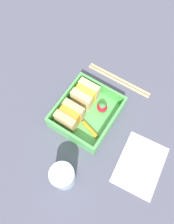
{
  "coord_description": "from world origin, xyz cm",
  "views": [
    {
      "loc": [
        -18.98,
        -12.22,
        54.81
      ],
      "look_at": [
        0.0,
        0.0,
        2.7
      ],
      "focal_mm": 35.0,
      "sensor_mm": 36.0,
      "label": 1
    }
  ],
  "objects_px": {
    "sandwich_center_left": "(85,94)",
    "carrot_stick_far_left": "(90,129)",
    "strawberry_far_left": "(102,107)",
    "folded_napkin": "(140,165)",
    "chopstick_pair": "(119,79)",
    "drinking_glass": "(63,176)",
    "sandwich_left": "(70,116)"
  },
  "relations": [
    {
      "from": "folded_napkin",
      "to": "carrot_stick_far_left",
      "type": "bearing_deg",
      "value": 87.55
    },
    {
      "from": "carrot_stick_far_left",
      "to": "chopstick_pair",
      "type": "relative_size",
      "value": 0.27
    },
    {
      "from": "strawberry_far_left",
      "to": "chopstick_pair",
      "type": "relative_size",
      "value": 0.17
    },
    {
      "from": "sandwich_left",
      "to": "drinking_glass",
      "type": "relative_size",
      "value": 0.75
    },
    {
      "from": "chopstick_pair",
      "to": "strawberry_far_left",
      "type": "bearing_deg",
      "value": -175.39
    },
    {
      "from": "folded_napkin",
      "to": "sandwich_center_left",
      "type": "bearing_deg",
      "value": 70.27
    },
    {
      "from": "chopstick_pair",
      "to": "drinking_glass",
      "type": "relative_size",
      "value": 2.59
    },
    {
      "from": "sandwich_left",
      "to": "folded_napkin",
      "type": "height_order",
      "value": "sandwich_left"
    },
    {
      "from": "strawberry_far_left",
      "to": "carrot_stick_far_left",
      "type": "bearing_deg",
      "value": -176.16
    },
    {
      "from": "chopstick_pair",
      "to": "sandwich_center_left",
      "type": "bearing_deg",
      "value": 157.61
    },
    {
      "from": "folded_napkin",
      "to": "drinking_glass",
      "type": "bearing_deg",
      "value": 132.65
    },
    {
      "from": "sandwich_center_left",
      "to": "chopstick_pair",
      "type": "height_order",
      "value": "sandwich_center_left"
    },
    {
      "from": "sandwich_left",
      "to": "sandwich_center_left",
      "type": "xyz_separation_m",
      "value": [
        0.07,
        0.0,
        0.0
      ]
    },
    {
      "from": "sandwich_left",
      "to": "chopstick_pair",
      "type": "xyz_separation_m",
      "value": [
        0.18,
        -0.05,
        -0.03
      ]
    },
    {
      "from": "sandwich_center_left",
      "to": "carrot_stick_far_left",
      "type": "bearing_deg",
      "value": -139.49
    },
    {
      "from": "chopstick_pair",
      "to": "folded_napkin",
      "type": "height_order",
      "value": "chopstick_pair"
    },
    {
      "from": "sandwich_center_left",
      "to": "carrot_stick_far_left",
      "type": "distance_m",
      "value": 0.09
    },
    {
      "from": "carrot_stick_far_left",
      "to": "drinking_glass",
      "type": "height_order",
      "value": "drinking_glass"
    },
    {
      "from": "sandwich_center_left",
      "to": "sandwich_left",
      "type": "bearing_deg",
      "value": 180.0
    },
    {
      "from": "strawberry_far_left",
      "to": "folded_napkin",
      "type": "height_order",
      "value": "strawberry_far_left"
    },
    {
      "from": "carrot_stick_far_left",
      "to": "drinking_glass",
      "type": "xyz_separation_m",
      "value": [
        -0.13,
        -0.01,
        0.02
      ]
    },
    {
      "from": "carrot_stick_far_left",
      "to": "drinking_glass",
      "type": "relative_size",
      "value": 0.7
    },
    {
      "from": "carrot_stick_far_left",
      "to": "drinking_glass",
      "type": "distance_m",
      "value": 0.14
    },
    {
      "from": "folded_napkin",
      "to": "sandwich_left",
      "type": "bearing_deg",
      "value": 89.18
    },
    {
      "from": "strawberry_far_left",
      "to": "folded_napkin",
      "type": "distance_m",
      "value": 0.17
    },
    {
      "from": "sandwich_center_left",
      "to": "chopstick_pair",
      "type": "relative_size",
      "value": 0.29
    },
    {
      "from": "sandwich_left",
      "to": "strawberry_far_left",
      "type": "distance_m",
      "value": 0.09
    },
    {
      "from": "strawberry_far_left",
      "to": "folded_napkin",
      "type": "xyz_separation_m",
      "value": [
        -0.07,
        -0.16,
        -0.03
      ]
    },
    {
      "from": "carrot_stick_far_left",
      "to": "sandwich_center_left",
      "type": "bearing_deg",
      "value": 40.51
    },
    {
      "from": "sandwich_left",
      "to": "chopstick_pair",
      "type": "relative_size",
      "value": 0.29
    },
    {
      "from": "sandwich_left",
      "to": "drinking_glass",
      "type": "bearing_deg",
      "value": -151.24
    },
    {
      "from": "sandwich_left",
      "to": "carrot_stick_far_left",
      "type": "relative_size",
      "value": 1.06
    }
  ]
}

